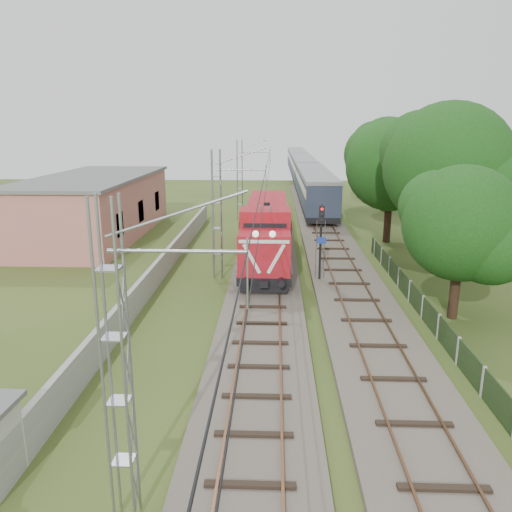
{
  "coord_description": "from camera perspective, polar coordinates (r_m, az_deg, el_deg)",
  "views": [
    {
      "loc": [
        0.58,
        -18.2,
        9.4
      ],
      "look_at": [
        -0.48,
        9.13,
        2.2
      ],
      "focal_mm": 35.0,
      "sensor_mm": 36.0,
      "label": 1
    }
  ],
  "objects": [
    {
      "name": "ground",
      "position": [
        20.5,
        0.36,
        -12.55
      ],
      "size": [
        140.0,
        140.0,
        0.0
      ],
      "primitive_type": "plane",
      "color": "#33491B",
      "rests_on": "ground"
    },
    {
      "name": "catenary",
      "position": [
        30.88,
        -4.39,
        4.72
      ],
      "size": [
        3.31,
        70.0,
        8.0
      ],
      "color": "gray",
      "rests_on": "ground"
    },
    {
      "name": "track_side",
      "position": [
        39.55,
        8.57,
        1.1
      ],
      "size": [
        4.2,
        80.0,
        0.45
      ],
      "color": "#6B6054",
      "rests_on": "ground"
    },
    {
      "name": "tree_a",
      "position": [
        25.93,
        22.6,
        3.32
      ],
      "size": [
        5.9,
        5.62,
        7.64
      ],
      "color": "#372216",
      "rests_on": "ground"
    },
    {
      "name": "station_building",
      "position": [
        45.49,
        -17.92,
        5.47
      ],
      "size": [
        8.4,
        20.4,
        5.22
      ],
      "color": "#B76562",
      "rests_on": "ground"
    },
    {
      "name": "boundary_wall",
      "position": [
        32.21,
        -10.57,
        -1.09
      ],
      "size": [
        0.25,
        40.0,
        1.5
      ],
      "primitive_type": "cube",
      "color": "#9E9E99",
      "rests_on": "ground"
    },
    {
      "name": "tree_d",
      "position": [
        57.7,
        14.84,
        11.33
      ],
      "size": [
        7.97,
        7.59,
        10.33
      ],
      "color": "#372216",
      "rests_on": "ground"
    },
    {
      "name": "signal_post",
      "position": [
        29.88,
        7.46,
        2.95
      ],
      "size": [
        0.54,
        0.42,
        4.89
      ],
      "color": "black",
      "rests_on": "ground"
    },
    {
      "name": "coach_rake",
      "position": [
        81.95,
        5.38,
        9.98
      ],
      "size": [
        3.28,
        73.17,
        3.79
      ],
      "color": "black",
      "rests_on": "ground"
    },
    {
      "name": "fence",
      "position": [
        24.13,
        20.14,
        -7.6
      ],
      "size": [
        0.12,
        32.0,
        1.2
      ],
      "color": "black",
      "rests_on": "ground"
    },
    {
      "name": "tree_b",
      "position": [
        33.79,
        21.26,
        9.34
      ],
      "size": [
        8.4,
        8.0,
        10.89
      ],
      "color": "#372216",
      "rests_on": "ground"
    },
    {
      "name": "tree_c",
      "position": [
        41.87,
        15.33,
        9.83
      ],
      "size": [
        7.65,
        7.29,
        9.92
      ],
      "color": "#372216",
      "rests_on": "ground"
    },
    {
      "name": "track_main",
      "position": [
        26.84,
        0.85,
        -5.34
      ],
      "size": [
        4.2,
        70.0,
        0.45
      ],
      "color": "#6B6054",
      "rests_on": "ground"
    },
    {
      "name": "locomotive",
      "position": [
        35.31,
        1.23,
        3.07
      ],
      "size": [
        3.03,
        17.31,
        4.4
      ],
      "color": "black",
      "rests_on": "ground"
    }
  ]
}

